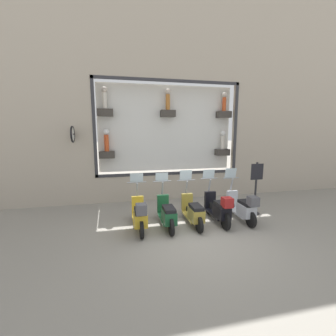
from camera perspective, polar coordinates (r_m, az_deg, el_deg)
name	(u,v)px	position (r m, az deg, el deg)	size (l,w,h in m)	color
ground_plane	(196,234)	(6.68, 7.08, -16.21)	(120.00, 120.00, 0.00)	gray
building_facade	(168,71)	(9.79, 0.13, 23.41)	(1.22, 36.00, 10.27)	#ADA08E
scooter_silver_0	(243,207)	(7.68, 18.41, -9.40)	(1.80, 0.61, 1.59)	black
scooter_black_1	(219,209)	(7.31, 12.75, -10.02)	(1.81, 0.60, 1.57)	black
scooter_olive_2	(193,212)	(7.08, 6.39, -10.96)	(1.80, 0.61, 1.58)	black
scooter_green_3	(167,214)	(6.87, -0.25, -11.52)	(1.80, 0.60, 1.53)	black
scooter_yellow_4	(140,215)	(6.69, -7.20, -11.79)	(1.80, 0.60, 1.54)	black
shop_sign_post	(256,186)	(8.37, 21.44, -4.29)	(0.36, 0.45, 1.83)	#232326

